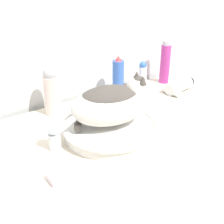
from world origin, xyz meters
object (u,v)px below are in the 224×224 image
at_px(shampoo_bottle_tall, 165,62).
at_px(soap_bar, 60,176).
at_px(cat, 112,102).
at_px(spray_bottle_trigger, 118,78).
at_px(hair_dryer, 178,86).
at_px(deodorant_stick, 143,75).
at_px(lotion_bottle_white, 52,91).
at_px(faucet, 57,132).

height_order(shampoo_bottle_tall, soap_bar, shampoo_bottle_tall).
relative_size(cat, shampoo_bottle_tall, 1.45).
distance_m(spray_bottle_trigger, hair_dryer, 0.30).
distance_m(cat, deodorant_stick, 0.46).
bearing_deg(spray_bottle_trigger, hair_dryer, -26.76).
height_order(hair_dryer, soap_bar, hair_dryer).
relative_size(lotion_bottle_white, deodorant_stick, 1.52).
height_order(faucet, lotion_bottle_white, lotion_bottle_white).
height_order(shampoo_bottle_tall, hair_dryer, shampoo_bottle_tall).
height_order(spray_bottle_trigger, soap_bar, spray_bottle_trigger).
bearing_deg(deodorant_stick, hair_dryer, -48.62).
bearing_deg(soap_bar, deodorant_stick, 31.83).
height_order(cat, deodorant_stick, cat).
height_order(lotion_bottle_white, soap_bar, lotion_bottle_white).
bearing_deg(faucet, hair_dryer, 16.94).
xyz_separation_m(cat, soap_bar, (-0.28, -0.13, -0.12)).
xyz_separation_m(lotion_bottle_white, spray_bottle_trigger, (0.33, 0.00, -0.02)).
height_order(cat, spray_bottle_trigger, cat).
distance_m(faucet, spray_bottle_trigger, 0.50).
distance_m(cat, soap_bar, 0.33).
distance_m(spray_bottle_trigger, soap_bar, 0.65).
bearing_deg(hair_dryer, faucet, -177.12).
height_order(deodorant_stick, spray_bottle_trigger, spray_bottle_trigger).
bearing_deg(spray_bottle_trigger, cat, -128.85).
relative_size(spray_bottle_trigger, shampoo_bottle_tall, 0.88).
distance_m(lotion_bottle_white, deodorant_stick, 0.48).
height_order(lotion_bottle_white, deodorant_stick, lotion_bottle_white).
bearing_deg(cat, lotion_bottle_white, 125.77).
bearing_deg(hair_dryer, shampoo_bottle_tall, 71.35).
distance_m(shampoo_bottle_tall, hair_dryer, 0.16).
bearing_deg(shampoo_bottle_tall, hair_dryer, -102.31).
height_order(cat, lotion_bottle_white, cat).
distance_m(spray_bottle_trigger, shampoo_bottle_tall, 0.29).
xyz_separation_m(shampoo_bottle_tall, hair_dryer, (-0.03, -0.13, -0.08)).
distance_m(lotion_bottle_white, soap_bar, 0.45).
xyz_separation_m(faucet, spray_bottle_trigger, (0.43, 0.25, 0.02)).
bearing_deg(shampoo_bottle_tall, faucet, -161.24).
xyz_separation_m(lotion_bottle_white, deodorant_stick, (0.48, 0.00, -0.04)).
xyz_separation_m(deodorant_stick, shampoo_bottle_tall, (0.15, 0.00, 0.04)).
bearing_deg(faucet, spray_bottle_trigger, 37.45).
bearing_deg(hair_dryer, soap_bar, -166.99).
height_order(deodorant_stick, hair_dryer, deodorant_stick).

